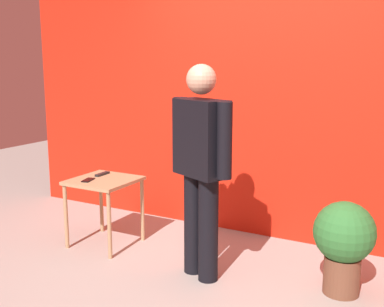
{
  "coord_description": "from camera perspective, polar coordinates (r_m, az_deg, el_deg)",
  "views": [
    {
      "loc": [
        1.53,
        -2.75,
        1.66
      ],
      "look_at": [
        -0.29,
        0.55,
        0.93
      ],
      "focal_mm": 44.64,
      "sensor_mm": 36.0,
      "label": 1
    }
  ],
  "objects": [
    {
      "name": "back_wall_red",
      "position": [
        4.51,
        9.1,
        10.87
      ],
      "size": [
        5.56,
        0.12,
        3.33
      ],
      "primitive_type": "cube",
      "color": "red",
      "rests_on": "ground_plane"
    },
    {
      "name": "ground_plane",
      "position": [
        3.56,
        -0.25,
        -16.81
      ],
      "size": [
        12.0,
        12.0,
        0.0
      ],
      "primitive_type": "plane",
      "color": "#9E9991"
    },
    {
      "name": "standing_person",
      "position": [
        3.59,
        1.1,
        -0.94
      ],
      "size": [
        0.63,
        0.38,
        1.64
      ],
      "color": "black",
      "rests_on": "ground_plane"
    },
    {
      "name": "potted_plant",
      "position": [
        3.62,
        17.69,
        -9.82
      ],
      "size": [
        0.44,
        0.44,
        0.69
      ],
      "color": "brown",
      "rests_on": "ground_plane"
    },
    {
      "name": "side_table",
      "position": [
        4.4,
        -10.46,
        -4.19
      ],
      "size": [
        0.55,
        0.55,
        0.62
      ],
      "color": "tan",
      "rests_on": "ground_plane"
    },
    {
      "name": "cell_phone",
      "position": [
        4.34,
        -12.31,
        -3.11
      ],
      "size": [
        0.1,
        0.16,
        0.01
      ],
      "primitive_type": "cube",
      "rotation": [
        0.0,
        0.0,
        0.26
      ],
      "color": "black",
      "rests_on": "side_table"
    },
    {
      "name": "tv_remote",
      "position": [
        4.52,
        -10.67,
        -2.42
      ],
      "size": [
        0.05,
        0.17,
        0.02
      ],
      "primitive_type": "cube",
      "rotation": [
        0.0,
        0.0,
        0.01
      ],
      "color": "black",
      "rests_on": "side_table"
    }
  ]
}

